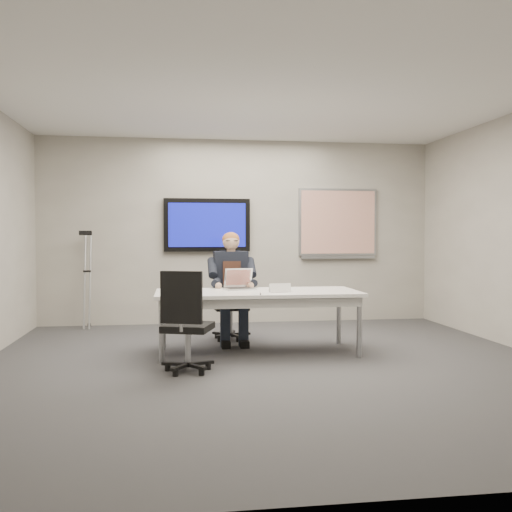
{
  "coord_description": "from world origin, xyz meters",
  "views": [
    {
      "loc": [
        -0.99,
        -5.7,
        1.33
      ],
      "look_at": [
        -0.07,
        0.74,
        1.1
      ],
      "focal_mm": 40.0,
      "sensor_mm": 36.0,
      "label": 1
    }
  ],
  "objects": [
    {
      "name": "crutch",
      "position": [
        -2.24,
        2.78,
        0.72
      ],
      "size": [
        0.3,
        0.65,
        1.48
      ],
      "primitive_type": null,
      "rotation": [
        -0.19,
        0.0,
        0.17
      ],
      "color": "#A9ACB1",
      "rests_on": "ground"
    },
    {
      "name": "tv_display",
      "position": [
        -0.5,
        2.95,
        1.5
      ],
      "size": [
        1.3,
        0.09,
        0.8
      ],
      "color": "black",
      "rests_on": "wall_back"
    },
    {
      "name": "ceiling",
      "position": [
        0.0,
        0.0,
        2.8
      ],
      "size": [
        6.0,
        6.0,
        0.02
      ],
      "primitive_type": "cube",
      "color": "white",
      "rests_on": "wall_back"
    },
    {
      "name": "seated_person",
      "position": [
        -0.28,
        1.37,
        0.56
      ],
      "size": [
        0.43,
        0.74,
        1.38
      ],
      "rotation": [
        0.0,
        0.0,
        0.02
      ],
      "color": "#1D2331",
      "rests_on": "office_chair_far"
    },
    {
      "name": "laptop",
      "position": [
        -0.24,
        0.96,
        0.77
      ],
      "size": [
        0.38,
        0.38,
        0.24
      ],
      "rotation": [
        0.0,
        0.0,
        0.2
      ],
      "color": "silver",
      "rests_on": "conference_table"
    },
    {
      "name": "office_chair_far",
      "position": [
        -0.28,
        1.61,
        0.3
      ],
      "size": [
        0.49,
        0.49,
        0.96
      ],
      "rotation": [
        0.0,
        0.0,
        0.08
      ],
      "color": "black",
      "rests_on": "ground"
    },
    {
      "name": "wall_front",
      "position": [
        0.0,
        -3.0,
        1.4
      ],
      "size": [
        6.0,
        0.02,
        2.8
      ],
      "primitive_type": "cube",
      "color": "gray",
      "rests_on": "ground"
    },
    {
      "name": "office_chair_near",
      "position": [
        -0.88,
        -0.15,
        0.31
      ],
      "size": [
        0.6,
        0.6,
        1.0
      ],
      "rotation": [
        0.0,
        0.0,
        2.83
      ],
      "color": "black",
      "rests_on": "ground"
    },
    {
      "name": "wall_back",
      "position": [
        0.0,
        3.0,
        1.4
      ],
      "size": [
        6.0,
        0.02,
        2.8
      ],
      "primitive_type": "cube",
      "color": "gray",
      "rests_on": "ground"
    },
    {
      "name": "name_tent",
      "position": [
        0.17,
        0.52,
        0.76
      ],
      "size": [
        0.26,
        0.11,
        0.1
      ],
      "primitive_type": null,
      "rotation": [
        0.0,
        0.0,
        0.16
      ],
      "color": "white",
      "rests_on": "conference_table"
    },
    {
      "name": "conference_table",
      "position": [
        -0.06,
        0.69,
        0.63
      ],
      "size": [
        2.3,
        0.97,
        0.71
      ],
      "rotation": [
        0.0,
        0.0,
        -0.01
      ],
      "color": "white",
      "rests_on": "ground"
    },
    {
      "name": "floor",
      "position": [
        0.0,
        0.0,
        0.0
      ],
      "size": [
        6.0,
        6.0,
        0.02
      ],
      "primitive_type": "cube",
      "color": "#373739",
      "rests_on": "ground"
    },
    {
      "name": "pen",
      "position": [
        -0.08,
        0.34,
        0.71
      ],
      "size": [
        0.03,
        0.14,
        0.01
      ],
      "primitive_type": "cylinder",
      "rotation": [
        0.0,
        1.57,
        1.41
      ],
      "color": "black",
      "rests_on": "conference_table"
    },
    {
      "name": "whiteboard",
      "position": [
        1.55,
        2.97,
        1.53
      ],
      "size": [
        1.25,
        0.08,
        1.1
      ],
      "color": "#95979D",
      "rests_on": "wall_back"
    }
  ]
}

